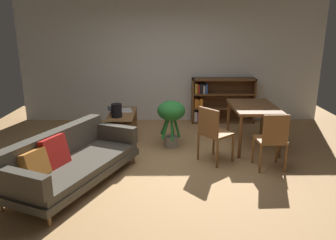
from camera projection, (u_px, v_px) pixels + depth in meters
ground_plane at (174, 166)px, 5.15m from camera, size 8.16×8.16×0.00m
back_wall_panel at (171, 62)px, 7.37m from camera, size 6.80×0.10×2.70m
fabric_couch at (69, 160)px, 4.50m from camera, size 1.62×2.21×0.73m
media_console at (122, 128)px, 6.18m from camera, size 0.47×1.11×0.55m
open_laptop at (121, 110)px, 6.30m from camera, size 0.51×0.41×0.07m
desk_speaker at (117, 110)px, 5.85m from camera, size 0.19×0.19×0.24m
potted_floor_plant at (171, 115)px, 5.84m from camera, size 0.50×0.53×0.85m
dining_table at (253, 110)px, 5.80m from camera, size 0.76×1.16×0.78m
dining_chair_near at (213, 131)px, 5.18m from camera, size 0.61×0.61×0.91m
dining_chair_far at (272, 138)px, 4.90m from camera, size 0.44×0.42×0.90m
bookshelf at (218, 100)px, 7.44m from camera, size 1.41×0.33×1.01m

